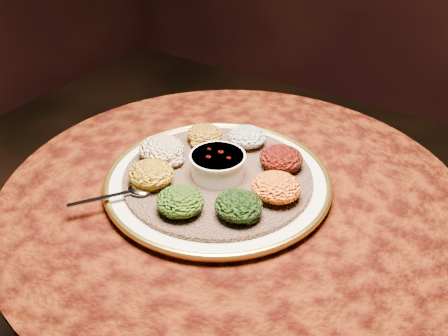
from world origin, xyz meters
The scene contains 13 objects.
table centered at (0.00, 0.00, 0.55)m, with size 0.96×0.96×0.73m.
platter centered at (-0.04, 0.00, 0.75)m, with size 0.54×0.54×0.02m.
injera centered at (-0.04, 0.00, 0.76)m, with size 0.39×0.39×0.01m, color #895D44.
stew_bowl centered at (-0.04, 0.00, 0.79)m, with size 0.11×0.11×0.05m.
spoon centered at (-0.14, -0.15, 0.77)m, with size 0.11×0.13×0.01m.
portion_ayib centered at (-0.04, 0.13, 0.78)m, with size 0.09×0.08×0.04m, color beige.
portion_kitfo centered at (0.06, 0.09, 0.78)m, with size 0.09×0.09×0.04m, color black.
portion_tikil centered at (0.10, -0.01, 0.79)m, with size 0.10×0.09×0.05m, color #BB6B0F.
portion_gomen centered at (0.07, -0.09, 0.78)m, with size 0.09×0.09×0.04m, color black.
portion_mixveg centered at (-0.03, -0.14, 0.78)m, with size 0.09×0.09×0.04m, color #AE3A0B.
portion_kik centered at (-0.13, -0.10, 0.78)m, with size 0.09×0.09×0.04m, color #C08610.
portion_timatim centered at (-0.17, -0.02, 0.79)m, with size 0.10×0.09×0.05m, color #720C06.
portion_shiro centered at (-0.13, 0.09, 0.78)m, with size 0.08×0.08×0.04m, color #A26613.
Camera 1 is at (0.42, -0.71, 1.35)m, focal length 40.00 mm.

